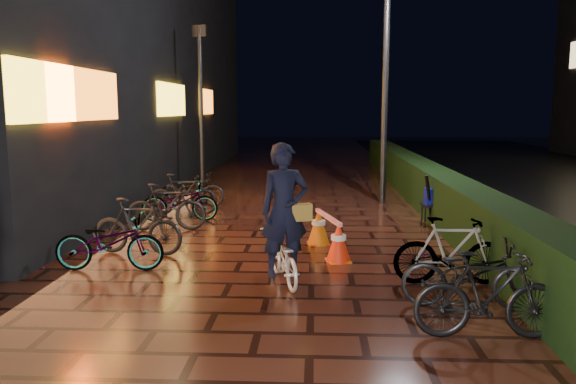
{
  "coord_description": "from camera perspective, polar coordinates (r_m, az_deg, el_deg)",
  "views": [
    {
      "loc": [
        0.61,
        -6.76,
        2.36
      ],
      "look_at": [
        0.18,
        1.68,
        1.1
      ],
      "focal_mm": 35.0,
      "sensor_mm": 36.0,
      "label": 1
    }
  ],
  "objects": [
    {
      "name": "ground",
      "position": [
        7.19,
        -2.16,
        -10.7
      ],
      "size": [
        80.0,
        80.0,
        0.0
      ],
      "primitive_type": "plane",
      "color": "#381911",
      "rests_on": "ground"
    },
    {
      "name": "hedge",
      "position": [
        15.12,
        13.11,
        1.2
      ],
      "size": [
        0.7,
        20.0,
        1.0
      ],
      "primitive_type": "cube",
      "color": "black",
      "rests_on": "ground"
    },
    {
      "name": "storefront_block",
      "position": [
        20.98,
        -26.73,
        13.46
      ],
      "size": [
        12.09,
        22.0,
        9.0
      ],
      "color": "black",
      "rests_on": "ground"
    },
    {
      "name": "lamp_post_hedge",
      "position": [
        14.28,
        9.87,
        11.64
      ],
      "size": [
        0.55,
        0.18,
        5.77
      ],
      "color": "black",
      "rests_on": "ground"
    },
    {
      "name": "lamp_post_sf",
      "position": [
        16.22,
        -8.84,
        9.08
      ],
      "size": [
        0.44,
        0.22,
        4.65
      ],
      "color": "black",
      "rests_on": "ground"
    },
    {
      "name": "cyclist",
      "position": [
        7.56,
        -0.43,
        -4.1
      ],
      "size": [
        0.86,
        1.42,
        1.92
      ],
      "color": "white",
      "rests_on": "ground"
    },
    {
      "name": "traffic_barrier",
      "position": [
        9.31,
        4.08,
        -4.26
      ],
      "size": [
        0.72,
        1.55,
        0.63
      ],
      "color": "red",
      "rests_on": "ground"
    },
    {
      "name": "cart_assembly",
      "position": [
        11.79,
        14.7,
        -0.61
      ],
      "size": [
        0.59,
        0.59,
        1.08
      ],
      "color": "black",
      "rests_on": "ground"
    },
    {
      "name": "parked_bikes_storefront",
      "position": [
        11.28,
        -12.29,
        -1.52
      ],
      "size": [
        1.78,
        5.99,
        0.93
      ],
      "color": "black",
      "rests_on": "ground"
    },
    {
      "name": "parked_bikes_hedge",
      "position": [
        7.05,
        17.84,
        -7.7
      ],
      "size": [
        1.64,
        2.26,
        0.93
      ],
      "color": "black",
      "rests_on": "ground"
    }
  ]
}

